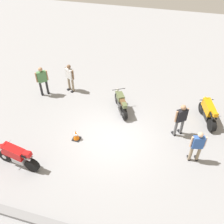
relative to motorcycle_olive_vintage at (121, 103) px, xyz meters
name	(u,v)px	position (x,y,z in m)	size (l,w,h in m)	color
ground_plane	(113,137)	(-0.12, 1.99, -0.49)	(40.00, 40.00, 0.00)	gray
motorcycle_olive_vintage	(121,103)	(0.00, 0.00, 0.00)	(1.11, 1.77, 1.07)	black
motorcycle_red_sportbike	(17,156)	(3.21, 4.62, 0.11)	(1.96, 0.70, 1.14)	black
motorcycle_orange_sportbike	(208,112)	(-4.34, -0.38, 0.11)	(0.91, 1.91, 1.14)	black
person_in_black_shirt	(181,118)	(-3.02, 0.98, 0.52)	(0.58, 0.53, 1.75)	#59595B
person_in_white_shirt	(70,76)	(3.28, -1.07, 0.48)	(0.63, 0.47, 1.69)	gray
person_in_green_shirt	(42,79)	(4.58, -0.28, 0.53)	(0.58, 0.54, 1.76)	#262628
person_in_blue_shirt	(197,145)	(-3.77, 2.39, 0.43)	(0.63, 0.40, 1.62)	gray
traffic_cone	(76,135)	(1.49, 2.59, -0.23)	(0.36, 0.36, 0.53)	black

